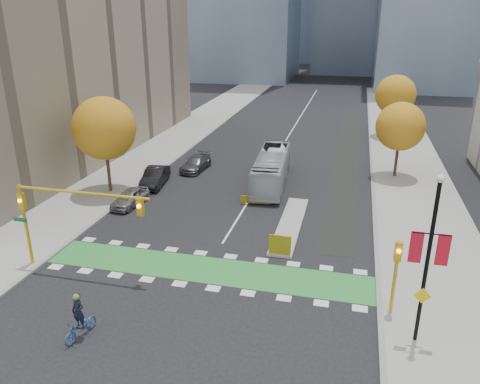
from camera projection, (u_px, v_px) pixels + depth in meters
The scene contains 22 objects.
ground at pixel (198, 282), 26.75m from camera, with size 300.00×300.00×0.00m, color black.
sidewalk_west at pixel (136, 163), 47.90m from camera, with size 7.00×120.00×0.15m, color gray.
sidewalk_east at pixel (413, 185), 41.85m from camera, with size 7.00×120.00×0.15m, color gray.
curb_west at pixel (168, 166), 47.11m from camera, with size 0.30×120.00×0.16m, color gray.
curb_east at pixel (373, 182), 42.63m from camera, with size 0.30×120.00×0.16m, color gray.
bike_crossing at pixel (206, 269), 28.11m from camera, with size 20.00×3.00×0.01m, color #2B8535.
centre_line at pixel (293, 128), 63.05m from camera, with size 0.15×70.00×0.01m, color silver.
bike_lane_paint at pixel (348, 152), 52.29m from camera, with size 2.50×50.00×0.01m, color black.
median_island at pixel (290, 224), 33.99m from camera, with size 1.60×10.00×0.16m, color gray.
hazard_board at pixel (280, 245), 29.38m from camera, with size 1.40×0.12×1.30m, color yellow.
building_west at pixel (40, 34), 47.65m from camera, with size 16.00×44.00×25.00m, color gray.
tree_west at pixel (104, 128), 38.33m from camera, with size 5.20×5.20×8.22m.
tree_east_near at pixel (400, 127), 42.30m from camera, with size 4.40×4.40×7.08m.
tree_east_far at pixel (396, 95), 56.57m from camera, with size 4.80×4.80×7.65m.
traffic_signal_west at pixel (61, 208), 26.63m from camera, with size 8.53×0.56×5.20m.
traffic_signal_east at pixel (396, 267), 22.96m from camera, with size 0.35×0.43×4.10m.
banner_lamppost at pixel (428, 255), 20.26m from camera, with size 1.65×0.36×8.28m.
cyclist at pixel (80, 323), 21.95m from camera, with size 1.11×2.16×2.37m.
bus at pixel (271, 169), 41.70m from camera, with size 2.51×10.74×2.99m, color #B0B6B8.
parked_car_a at pixel (130, 198), 37.29m from camera, with size 1.62×4.03×1.37m, color gray.
parked_car_b at pixel (155, 177), 41.80m from camera, with size 1.66×4.77×1.57m, color black.
parked_car_c at pixel (196, 163), 45.90m from camera, with size 1.90×4.68×1.36m, color #4B4A4F.
Camera 1 is at (7.86, -21.92, 14.35)m, focal length 35.00 mm.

